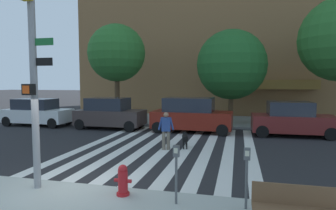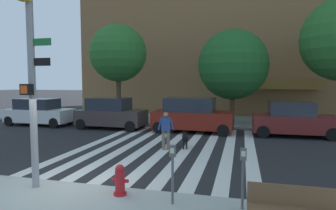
% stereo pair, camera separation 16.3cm
% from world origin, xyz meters
% --- Properties ---
extents(ground_plane, '(160.00, 160.00, 0.00)m').
position_xyz_m(ground_plane, '(0.00, 5.62, 0.00)').
color(ground_plane, '#232326').
extents(sidewalk_far, '(80.00, 6.00, 0.15)m').
position_xyz_m(sidewalk_far, '(0.00, 14.25, 0.07)').
color(sidewalk_far, gray).
rests_on(sidewalk_far, ground_plane).
extents(crosswalk_stripes, '(7.65, 10.65, 0.01)m').
position_xyz_m(crosswalk_stripes, '(1.44, 5.62, 0.00)').
color(crosswalk_stripes, silver).
rests_on(crosswalk_stripes, ground_plane).
extents(traffic_light_pole, '(0.74, 0.46, 5.80)m').
position_xyz_m(traffic_light_pole, '(-0.63, -0.60, 3.52)').
color(traffic_light_pole, gray).
rests_on(traffic_light_pole, sidewalk_near).
extents(fire_hydrant, '(0.44, 0.32, 0.76)m').
position_xyz_m(fire_hydrant, '(1.76, -0.49, 0.52)').
color(fire_hydrant, '#B11A1F').
rests_on(fire_hydrant, sidewalk_near).
extents(parking_meter_curbside, '(0.14, 0.11, 1.36)m').
position_xyz_m(parking_meter_curbside, '(4.70, -0.56, 1.03)').
color(parking_meter_curbside, '#515456').
rests_on(parking_meter_curbside, sidewalk_near).
extents(parking_meter_second_along, '(0.14, 0.11, 1.36)m').
position_xyz_m(parking_meter_second_along, '(3.15, -0.68, 1.03)').
color(parking_meter_second_along, '#515456').
rests_on(parking_meter_second_along, sidewalk_near).
extents(sidewalk_bench, '(1.60, 0.44, 0.87)m').
position_xyz_m(sidewalk_bench, '(5.58, -1.40, 0.61)').
color(sidewalk_bench, brown).
rests_on(sidewalk_bench, sidewalk_near).
extents(parked_car_near_curb, '(4.44, 1.93, 1.81)m').
position_xyz_m(parked_car_near_curb, '(-8.70, 9.69, 0.89)').
color(parked_car_near_curb, silver).
rests_on(parked_car_near_curb, ground_plane).
extents(parked_car_behind_first, '(4.26, 2.05, 1.94)m').
position_xyz_m(parked_car_behind_first, '(-3.37, 9.69, 0.94)').
color(parked_car_behind_first, '#3B302E').
rests_on(parked_car_behind_first, ground_plane).
extents(parked_car_third_in_line, '(4.68, 2.15, 2.01)m').
position_xyz_m(parked_car_third_in_line, '(1.81, 9.69, 0.99)').
color(parked_car_third_in_line, maroon).
rests_on(parked_car_third_in_line, ground_plane).
extents(parked_car_fourth_in_line, '(4.29, 2.02, 1.88)m').
position_xyz_m(parked_car_fourth_in_line, '(7.34, 9.69, 0.90)').
color(parked_car_fourth_in_line, maroon).
rests_on(parked_car_fourth_in_line, ground_plane).
extents(street_tree_nearest, '(4.06, 4.06, 6.88)m').
position_xyz_m(street_tree_nearest, '(-3.96, 12.20, 4.97)').
color(street_tree_nearest, '#4C3823').
rests_on(street_tree_nearest, sidewalk_far).
extents(street_tree_middle, '(4.63, 4.63, 6.25)m').
position_xyz_m(street_tree_middle, '(4.02, 12.72, 4.08)').
color(street_tree_middle, '#4C3823').
rests_on(street_tree_middle, sidewalk_far).
extents(pedestrian_dog_walker, '(0.71, 0.31, 1.64)m').
position_xyz_m(pedestrian_dog_walker, '(1.48, 4.97, 0.93)').
color(pedestrian_dog_walker, '#6B6051').
rests_on(pedestrian_dog_walker, ground_plane).
extents(dog_on_leash, '(0.42, 1.14, 0.65)m').
position_xyz_m(dog_on_leash, '(2.21, 5.57, 0.44)').
color(dog_on_leash, black).
rests_on(dog_on_leash, ground_plane).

